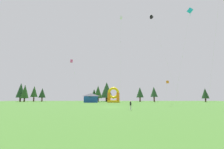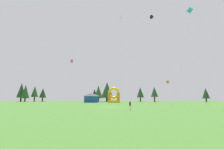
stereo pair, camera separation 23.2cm
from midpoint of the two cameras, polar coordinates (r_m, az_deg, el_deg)
name	(u,v)px [view 1 (the left image)]	position (r m, az deg, el deg)	size (l,w,h in m)	color
ground_plane	(111,107)	(35.95, -0.43, -11.25)	(120.00, 120.00, 0.00)	#3D6B28
kite_orange_box	(167,82)	(53.53, 18.52, -2.49)	(1.38, 1.50, 7.17)	orange
kite_white_diamond	(121,19)	(55.86, 2.88, 18.67)	(0.97, 11.56, 27.92)	white
kite_cyan_diamond	(190,12)	(39.08, 25.09, 19.01)	(1.49, 8.95, 20.03)	#19B7CC
kite_pink_box	(71,61)	(62.27, -13.95, 4.49)	(4.60, 2.55, 15.74)	#EA599E
kite_black_delta	(153,17)	(56.99, 13.72, 18.73)	(5.42, 8.18, 28.20)	black
person_far_side	(131,104)	(28.13, 6.21, -10.26)	(0.37, 0.37, 1.58)	silver
inflatable_yellow_castle	(113,97)	(66.70, 0.41, -7.73)	(4.79, 4.27, 6.09)	yellow
festival_tent	(91,98)	(66.99, -7.36, -8.00)	(5.30, 3.01, 3.73)	#19478C
tree_row_0	(21,90)	(90.52, -29.08, -4.80)	(4.02, 4.02, 8.89)	#4C331E
tree_row_1	(25,91)	(87.94, -27.98, -5.21)	(3.59, 3.59, 7.97)	#4C331E
tree_row_2	(34,92)	(89.27, -25.39, -5.36)	(3.29, 3.29, 7.53)	#4C331E
tree_row_3	(42,93)	(88.75, -23.04, -5.91)	(3.37, 3.37, 6.52)	#4C331E
tree_row_4	(94,94)	(78.30, -6.30, -6.68)	(3.19, 3.19, 5.85)	#4C331E
tree_row_5	(98,92)	(77.31, -4.92, -6.05)	(4.00, 4.00, 7.43)	#4C331E
tree_row_6	(107,90)	(81.65, -1.93, -5.38)	(6.07, 6.07, 9.49)	#4C331E
tree_row_7	(140,92)	(78.28, 9.54, -6.12)	(3.41, 3.41, 6.76)	#4C331E
tree_row_8	(154,92)	(78.08, 14.22, -5.86)	(3.28, 3.28, 6.86)	#4C331E
tree_row_9	(205,93)	(86.39, 29.45, -5.70)	(3.27, 3.27, 6.20)	#4C331E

